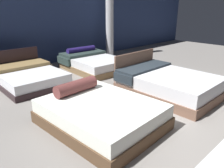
{
  "coord_description": "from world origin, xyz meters",
  "views": [
    {
      "loc": [
        -3.27,
        -2.34,
        2.01
      ],
      "look_at": [
        -0.19,
        0.9,
        0.41
      ],
      "focal_mm": 35.29,
      "sensor_mm": 36.0,
      "label": 1
    }
  ],
  "objects": [
    {
      "name": "bed_5",
      "position": [
        1.13,
        3.24,
        0.23
      ],
      "size": [
        1.64,
        2.16,
        0.66
      ],
      "rotation": [
        0.0,
        0.0,
        -0.05
      ],
      "color": "brown",
      "rests_on": "ground_plane"
    },
    {
      "name": "ground_plane",
      "position": [
        0.0,
        0.0,
        -0.01
      ],
      "size": [
        18.0,
        18.0,
        0.02
      ],
      "primitive_type": "cube",
      "color": "gray"
    },
    {
      "name": "support_pillar",
      "position": [
        2.91,
        4.32,
        1.75
      ],
      "size": [
        0.31,
        0.31,
        3.5
      ],
      "primitive_type": "cylinder",
      "color": "silver",
      "rests_on": "ground_plane"
    },
    {
      "name": "showroom_back_wall",
      "position": [
        0.0,
        4.96,
        1.75
      ],
      "size": [
        18.0,
        0.06,
        3.5
      ],
      "primitive_type": "cube",
      "color": "navy",
      "rests_on": "ground_plane"
    },
    {
      "name": "bed_3",
      "position": [
        1.07,
        0.33,
        0.26
      ],
      "size": [
        1.65,
        2.18,
        0.86
      ],
      "rotation": [
        0.0,
        0.0,
        0.01
      ],
      "color": "brown",
      "rests_on": "ground_plane"
    },
    {
      "name": "bed_2",
      "position": [
        -1.04,
        0.32,
        0.23
      ],
      "size": [
        1.7,
        2.09,
        0.68
      ],
      "rotation": [
        0.0,
        0.0,
        0.05
      ],
      "color": "brown",
      "rests_on": "ground_plane"
    },
    {
      "name": "bed_4",
      "position": [
        -1.03,
        3.31,
        0.21
      ],
      "size": [
        1.64,
        1.99,
        0.82
      ],
      "rotation": [
        0.0,
        0.0,
        -0.02
      ],
      "color": "black",
      "rests_on": "ground_plane"
    }
  ]
}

